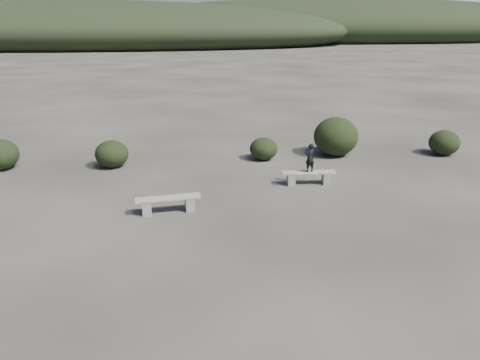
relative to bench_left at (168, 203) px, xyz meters
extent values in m
plane|color=#2A2620|center=(2.83, -3.95, -0.29)|extent=(1200.00, 1200.00, 0.00)
cube|color=slate|center=(-0.63, -0.09, -0.08)|extent=(0.32, 0.40, 0.42)
cube|color=slate|center=(0.63, 0.09, -0.08)|extent=(0.32, 0.40, 0.42)
cube|color=gray|center=(0.00, 0.00, 0.16)|extent=(1.94, 0.67, 0.05)
cube|color=slate|center=(4.07, 2.03, -0.08)|extent=(0.26, 0.36, 0.41)
cube|color=slate|center=(5.29, 2.00, -0.08)|extent=(0.26, 0.36, 0.41)
cube|color=gray|center=(4.68, 2.01, 0.15)|extent=(1.85, 0.43, 0.05)
imported|color=black|center=(4.68, 2.01, 0.67)|extent=(0.42, 0.35, 0.99)
ellipsoid|color=black|center=(-2.36, 4.69, 0.23)|extent=(1.26, 1.26, 1.03)
ellipsoid|color=black|center=(3.56, 5.12, 0.16)|extent=(1.13, 1.13, 0.90)
ellipsoid|color=black|center=(6.61, 5.48, 0.51)|extent=(1.82, 1.82, 1.59)
ellipsoid|color=black|center=(11.14, 5.11, 0.23)|extent=(1.25, 1.25, 1.04)
ellipsoid|color=black|center=(-6.49, 4.78, 0.29)|extent=(1.37, 1.37, 1.16)
ellipsoid|color=black|center=(-22.17, 86.05, 2.41)|extent=(110.00, 40.00, 12.00)
ellipsoid|color=black|center=(37.83, 106.05, 2.86)|extent=(120.00, 44.00, 14.00)
ellipsoid|color=#2B352C|center=(2.83, 156.05, 5.11)|extent=(190.00, 64.00, 24.00)
ellipsoid|color=slate|center=(72.83, 296.05, 9.61)|extent=(340.00, 110.00, 44.00)
ellipsoid|color=gray|center=(-27.17, 396.05, 12.31)|extent=(460.00, 140.00, 56.00)
camera|label=1|loc=(0.90, -12.86, 5.16)|focal=35.00mm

